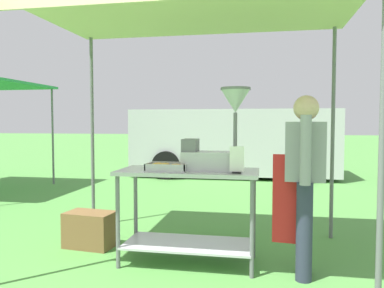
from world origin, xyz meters
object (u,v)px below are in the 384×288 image
(vendor, at_px, (304,176))
(menu_sign, at_px, (237,162))
(stall_canopy, at_px, (190,13))
(supply_crate, at_px, (90,229))
(donut_fryer, at_px, (218,139))
(van_silver, at_px, (234,142))
(donut_tray, at_px, (168,167))
(donut_cart, at_px, (188,198))

(vendor, bearing_deg, menu_sign, -176.00)
(stall_canopy, height_order, supply_crate, stall_canopy)
(donut_fryer, bearing_deg, vendor, -9.87)
(stall_canopy, relative_size, donut_fryer, 4.10)
(vendor, xyz_separation_m, van_silver, (-1.11, 6.47, -0.03))
(donut_tray, distance_m, donut_fryer, 0.55)
(donut_tray, distance_m, supply_crate, 1.29)
(supply_crate, distance_m, van_silver, 6.20)
(menu_sign, xyz_separation_m, vendor, (0.59, 0.04, -0.12))
(van_silver, bearing_deg, donut_cart, -89.66)
(donut_fryer, xyz_separation_m, van_silver, (-0.33, 6.33, -0.34))
(stall_canopy, xyz_separation_m, menu_sign, (0.48, -0.27, -1.41))
(donut_fryer, distance_m, supply_crate, 1.80)
(menu_sign, height_order, supply_crate, menu_sign)
(donut_tray, distance_m, van_silver, 6.42)
(donut_tray, distance_m, menu_sign, 0.67)
(vendor, bearing_deg, donut_fryer, 170.13)
(stall_canopy, distance_m, donut_fryer, 1.25)
(vendor, xyz_separation_m, supply_crate, (-2.23, 0.41, -0.71))
(stall_canopy, relative_size, van_silver, 0.64)
(donut_tray, relative_size, supply_crate, 0.69)
(van_silver, bearing_deg, donut_fryer, -87.02)
(donut_tray, height_order, vendor, vendor)
(donut_fryer, height_order, supply_crate, donut_fryer)
(menu_sign, relative_size, van_silver, 0.05)
(supply_crate, bearing_deg, donut_tray, -20.54)
(menu_sign, bearing_deg, donut_tray, 172.71)
(supply_crate, bearing_deg, vendor, -10.41)
(stall_canopy, distance_m, menu_sign, 1.51)
(donut_tray, relative_size, vendor, 0.24)
(supply_crate, bearing_deg, donut_fryer, -10.70)
(vendor, height_order, van_silver, van_silver)
(vendor, relative_size, van_silver, 0.32)
(donut_fryer, xyz_separation_m, menu_sign, (0.19, -0.18, -0.20))
(donut_fryer, relative_size, supply_crate, 1.40)
(donut_cart, distance_m, menu_sign, 0.63)
(donut_cart, bearing_deg, stall_canopy, 90.00)
(stall_canopy, height_order, van_silver, stall_canopy)
(donut_fryer, bearing_deg, donut_cart, -178.96)
(donut_cart, relative_size, supply_crate, 2.41)
(menu_sign, bearing_deg, stall_canopy, 150.62)
(stall_canopy, bearing_deg, menu_sign, -29.38)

